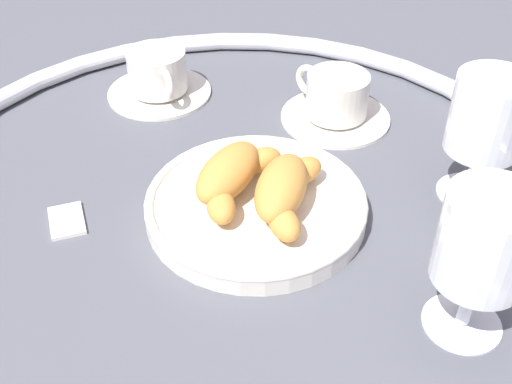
% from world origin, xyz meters
% --- Properties ---
extents(ground_plane, '(2.20, 2.20, 0.00)m').
position_xyz_m(ground_plane, '(0.00, 0.00, 0.00)').
color(ground_plane, '#4C4F56').
extents(table_chrome_rim, '(0.73, 0.73, 0.02)m').
position_xyz_m(table_chrome_rim, '(0.00, 0.00, 0.01)').
color(table_chrome_rim, silver).
rests_on(table_chrome_rim, ground_plane).
extents(pastry_plate, '(0.23, 0.23, 0.02)m').
position_xyz_m(pastry_plate, '(0.02, 0.03, 0.01)').
color(pastry_plate, silver).
rests_on(pastry_plate, ground_plane).
extents(croissant_large, '(0.13, 0.09, 0.04)m').
position_xyz_m(croissant_large, '(0.01, 0.01, 0.04)').
color(croissant_large, '#CC893D').
rests_on(croissant_large, pastry_plate).
extents(croissant_small, '(0.14, 0.07, 0.04)m').
position_xyz_m(croissant_small, '(0.03, 0.06, 0.04)').
color(croissant_small, '#CC893D').
rests_on(croissant_small, pastry_plate).
extents(coffee_cup_near, '(0.14, 0.14, 0.06)m').
position_xyz_m(coffee_cup_near, '(-0.17, 0.10, 0.03)').
color(coffee_cup_near, silver).
rests_on(coffee_cup_near, ground_plane).
extents(coffee_cup_far, '(0.14, 0.14, 0.06)m').
position_xyz_m(coffee_cup_far, '(-0.20, -0.13, 0.03)').
color(coffee_cup_far, silver).
rests_on(coffee_cup_far, ground_plane).
extents(juice_glass_left, '(0.08, 0.08, 0.14)m').
position_xyz_m(juice_glass_left, '(-0.04, 0.25, 0.09)').
color(juice_glass_left, white).
rests_on(juice_glass_left, ground_plane).
extents(juice_glass_right, '(0.08, 0.08, 0.14)m').
position_xyz_m(juice_glass_right, '(0.14, 0.22, 0.09)').
color(juice_glass_right, white).
rests_on(juice_glass_right, ground_plane).
extents(sugar_packet, '(0.06, 0.05, 0.01)m').
position_xyz_m(sugar_packet, '(0.06, -0.16, 0.00)').
color(sugar_packet, white).
rests_on(sugar_packet, ground_plane).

